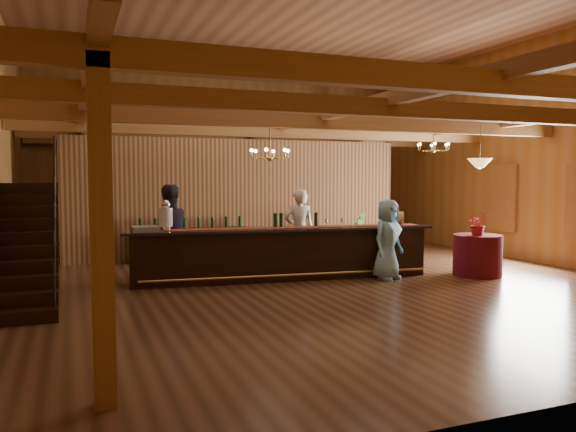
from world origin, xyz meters
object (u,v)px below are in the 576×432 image
object	(u,v)px
beverage_dispenser	(166,216)
bartender	(299,230)
raffle_drum	(396,217)
chandelier_left	(270,153)
guest	(388,239)
round_table	(477,255)
staff_second	(168,232)
tasting_bar	(283,253)
backbar_shelf	(192,245)
pendant_lamp	(480,163)
floor_plant	(355,235)
chandelier_right	(433,147)

from	to	relation	value
beverage_dispenser	bartender	bearing A→B (deg)	8.01
raffle_drum	bartender	xyz separation A→B (m)	(-1.82, 1.07, -0.32)
chandelier_left	guest	xyz separation A→B (m)	(2.35, -0.61, -1.75)
round_table	staff_second	distance (m)	6.54
tasting_bar	beverage_dispenser	xyz separation A→B (m)	(-2.32, 0.32, 0.81)
tasting_bar	round_table	size ratio (longest dim) A/B	6.33
backbar_shelf	guest	size ratio (longest dim) A/B	1.76
pendant_lamp	staff_second	xyz separation A→B (m)	(-6.22, 1.95, -1.42)
floor_plant	pendant_lamp	bearing A→B (deg)	-72.40
backbar_shelf	chandelier_left	size ratio (longest dim) A/B	3.64
beverage_dispenser	bartender	distance (m)	3.06
tasting_bar	floor_plant	bearing A→B (deg)	45.00
chandelier_right	bartender	bearing A→B (deg)	179.22
chandelier_left	pendant_lamp	bearing A→B (deg)	-12.36
staff_second	round_table	bearing A→B (deg)	144.63
chandelier_left	raffle_drum	bearing A→B (deg)	-3.24
staff_second	chandelier_right	bearing A→B (deg)	160.85
chandelier_left	bartender	xyz separation A→B (m)	(1.01, 0.91, -1.66)
pendant_lamp	beverage_dispenser	bearing A→B (deg)	167.18
round_table	chandelier_right	xyz separation A→B (m)	(0.13, 1.82, 2.40)
backbar_shelf	round_table	size ratio (longest dim) A/B	2.86
beverage_dispenser	staff_second	size ratio (longest dim) A/B	0.31
raffle_drum	round_table	bearing A→B (deg)	-27.52
round_table	chandelier_right	bearing A→B (deg)	85.91
round_table	staff_second	xyz separation A→B (m)	(-6.22, 1.95, 0.54)
backbar_shelf	chandelier_right	size ratio (longest dim) A/B	3.64
raffle_drum	guest	bearing A→B (deg)	-137.17
floor_plant	tasting_bar	bearing A→B (deg)	-141.48
pendant_lamp	floor_plant	xyz separation A→B (m)	(-1.10, 3.46, -1.82)
chandelier_left	beverage_dispenser	bearing A→B (deg)	166.17
chandelier_right	staff_second	bearing A→B (deg)	178.84
beverage_dispenser	raffle_drum	xyz separation A→B (m)	(4.82, -0.65, -0.11)
chandelier_left	guest	world-z (taller)	chandelier_left
floor_plant	chandelier_right	bearing A→B (deg)	-53.19
chandelier_left	staff_second	size ratio (longest dim) A/B	0.41
beverage_dispenser	chandelier_left	xyz separation A→B (m)	(1.99, -0.49, 1.23)
staff_second	guest	world-z (taller)	staff_second
chandelier_left	bartender	distance (m)	2.14
guest	chandelier_left	bearing A→B (deg)	140.75
beverage_dispenser	bartender	world-z (taller)	bartender
chandelier_right	guest	world-z (taller)	chandelier_right
beverage_dispenser	backbar_shelf	world-z (taller)	beverage_dispenser
backbar_shelf	guest	xyz separation A→B (m)	(3.24, -4.00, 0.42)
raffle_drum	chandelier_right	bearing A→B (deg)	31.75
pendant_lamp	guest	distance (m)	2.58
floor_plant	beverage_dispenser	bearing A→B (deg)	-159.01
round_table	guest	world-z (taller)	guest
staff_second	guest	size ratio (longest dim) A/B	1.18
guest	beverage_dispenser	bearing A→B (deg)	141.13
guest	tasting_bar	bearing A→B (deg)	134.05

